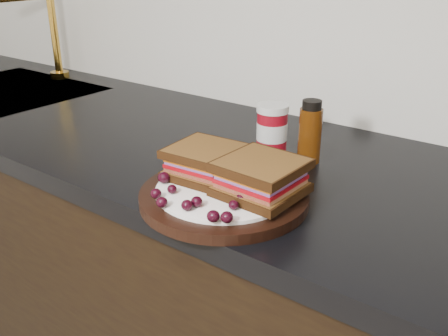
# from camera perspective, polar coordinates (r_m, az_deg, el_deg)

# --- Properties ---
(countertop) EXTENTS (3.98, 0.60, 0.04)m
(countertop) POSITION_cam_1_polar(r_m,az_deg,el_deg) (0.95, 10.66, -1.94)
(countertop) COLOR black
(countertop) RESTS_ON base_cabinets
(sink) EXTENTS (0.50, 0.42, 0.16)m
(sink) POSITION_cam_1_polar(r_m,az_deg,el_deg) (1.67, -23.52, 6.54)
(sink) COLOR #B2B2B7
(sink) RESTS_ON countertop
(faucet) EXTENTS (0.06, 0.22, 0.28)m
(faucet) POSITION_cam_1_polar(r_m,az_deg,el_deg) (1.74, -18.80, 14.26)
(faucet) COLOR gold
(faucet) RESTS_ON countertop
(plate) EXTENTS (0.28, 0.28, 0.02)m
(plate) POSITION_cam_1_polar(r_m,az_deg,el_deg) (0.83, 0.00, -3.25)
(plate) COLOR black
(plate) RESTS_ON countertop
(sandwich_left) EXTENTS (0.12, 0.12, 0.05)m
(sandwich_left) POSITION_cam_1_polar(r_m,az_deg,el_deg) (0.86, -2.17, 0.75)
(sandwich_left) COLOR brown
(sandwich_left) RESTS_ON plate
(sandwich_right) EXTENTS (0.13, 0.13, 0.06)m
(sandwich_right) POSITION_cam_1_polar(r_m,az_deg,el_deg) (0.79, 4.25, -1.07)
(sandwich_right) COLOR brown
(sandwich_right) RESTS_ON plate
(grape_0) EXTENTS (0.02, 0.02, 0.02)m
(grape_0) POSITION_cam_1_polar(r_m,az_deg,el_deg) (0.84, -6.89, -1.09)
(grape_0) COLOR black
(grape_0) RESTS_ON plate
(grape_1) EXTENTS (0.02, 0.02, 0.01)m
(grape_1) POSITION_cam_1_polar(r_m,az_deg,el_deg) (0.80, -5.97, -2.41)
(grape_1) COLOR black
(grape_1) RESTS_ON plate
(grape_2) EXTENTS (0.02, 0.02, 0.02)m
(grape_2) POSITION_cam_1_polar(r_m,az_deg,el_deg) (0.79, -7.79, -2.91)
(grape_2) COLOR black
(grape_2) RESTS_ON plate
(grape_3) EXTENTS (0.02, 0.02, 0.02)m
(grape_3) POSITION_cam_1_polar(r_m,az_deg,el_deg) (0.76, -7.12, -3.91)
(grape_3) COLOR black
(grape_3) RESTS_ON plate
(grape_4) EXTENTS (0.02, 0.02, 0.02)m
(grape_4) POSITION_cam_1_polar(r_m,az_deg,el_deg) (0.75, -4.26, -4.26)
(grape_4) COLOR black
(grape_4) RESTS_ON plate
(grape_5) EXTENTS (0.02, 0.02, 0.02)m
(grape_5) POSITION_cam_1_polar(r_m,az_deg,el_deg) (0.76, -3.14, -3.86)
(grape_5) COLOR black
(grape_5) RESTS_ON plate
(grape_6) EXTENTS (0.02, 0.02, 0.02)m
(grape_6) POSITION_cam_1_polar(r_m,az_deg,el_deg) (0.72, -1.23, -5.53)
(grape_6) COLOR black
(grape_6) RESTS_ON plate
(grape_7) EXTENTS (0.02, 0.02, 0.02)m
(grape_7) POSITION_cam_1_polar(r_m,az_deg,el_deg) (0.71, 0.33, -5.65)
(grape_7) COLOR black
(grape_7) RESTS_ON plate
(grape_8) EXTENTS (0.02, 0.02, 0.01)m
(grape_8) POSITION_cam_1_polar(r_m,az_deg,el_deg) (0.75, 1.10, -4.25)
(grape_8) COLOR black
(grape_8) RESTS_ON plate
(grape_9) EXTENTS (0.02, 0.02, 0.02)m
(grape_9) POSITION_cam_1_polar(r_m,az_deg,el_deg) (0.76, 2.00, -3.59)
(grape_9) COLOR black
(grape_9) RESTS_ON plate
(grape_10) EXTENTS (0.02, 0.02, 0.02)m
(grape_10) POSITION_cam_1_polar(r_m,az_deg,el_deg) (0.77, 4.73, -3.27)
(grape_10) COLOR black
(grape_10) RESTS_ON plate
(grape_11) EXTENTS (0.02, 0.02, 0.02)m
(grape_11) POSITION_cam_1_polar(r_m,az_deg,el_deg) (0.80, 4.35, -2.60)
(grape_11) COLOR black
(grape_11) RESTS_ON plate
(grape_12) EXTENTS (0.02, 0.02, 0.01)m
(grape_12) POSITION_cam_1_polar(r_m,az_deg,el_deg) (0.81, 5.79, -2.08)
(grape_12) COLOR black
(grape_12) RESTS_ON plate
(grape_13) EXTENTS (0.02, 0.02, 0.02)m
(grape_13) POSITION_cam_1_polar(r_m,az_deg,el_deg) (0.90, -0.55, 0.64)
(grape_13) COLOR black
(grape_13) RESTS_ON plate
(grape_14) EXTENTS (0.02, 0.02, 0.02)m
(grape_14) POSITION_cam_1_polar(r_m,az_deg,el_deg) (0.89, -2.47, 0.32)
(grape_14) COLOR black
(grape_14) RESTS_ON plate
(grape_15) EXTENTS (0.02, 0.02, 0.02)m
(grape_15) POSITION_cam_1_polar(r_m,az_deg,el_deg) (0.87, -2.75, -0.26)
(grape_15) COLOR black
(grape_15) RESTS_ON plate
(grape_16) EXTENTS (0.02, 0.02, 0.02)m
(grape_16) POSITION_cam_1_polar(r_m,az_deg,el_deg) (0.86, -5.38, -0.68)
(grape_16) COLOR black
(grape_16) RESTS_ON plate
(grape_17) EXTENTS (0.02, 0.02, 0.02)m
(grape_17) POSITION_cam_1_polar(r_m,az_deg,el_deg) (0.88, -1.52, 0.09)
(grape_17) COLOR black
(grape_17) RESTS_ON plate
(grape_18) EXTENTS (0.02, 0.02, 0.02)m
(grape_18) POSITION_cam_1_polar(r_m,az_deg,el_deg) (0.88, -3.42, 0.22)
(grape_18) COLOR black
(grape_18) RESTS_ON plate
(grape_19) EXTENTS (0.02, 0.02, 0.02)m
(grape_19) POSITION_cam_1_polar(r_m,az_deg,el_deg) (0.87, -4.32, -0.24)
(grape_19) COLOR black
(grape_19) RESTS_ON plate
(condiment_jar) EXTENTS (0.08, 0.08, 0.10)m
(condiment_jar) POSITION_cam_1_polar(r_m,az_deg,el_deg) (1.03, 5.51, 4.62)
(condiment_jar) COLOR maroon
(condiment_jar) RESTS_ON countertop
(oil_bottle) EXTENTS (0.05, 0.05, 0.12)m
(oil_bottle) POSITION_cam_1_polar(r_m,az_deg,el_deg) (0.98, 9.81, 4.12)
(oil_bottle) COLOR #452006
(oil_bottle) RESTS_ON countertop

